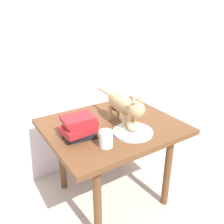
{
  "coord_description": "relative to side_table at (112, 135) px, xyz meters",
  "views": [
    {
      "loc": [
        -0.69,
        -1.07,
        1.19
      ],
      "look_at": [
        0.0,
        0.0,
        0.62
      ],
      "focal_mm": 38.5,
      "sensor_mm": 36.0,
      "label": 1
    }
  ],
  "objects": [
    {
      "name": "tv_remote",
      "position": [
        0.2,
        0.17,
        0.08
      ],
      "size": [
        0.15,
        0.05,
        0.02
      ],
      "primitive_type": "cube",
      "rotation": [
        0.0,
        0.0,
        -0.03
      ],
      "color": "black",
      "rests_on": "side_table"
    },
    {
      "name": "bread_roll",
      "position": [
        0.05,
        -0.15,
        0.11
      ],
      "size": [
        0.09,
        0.07,
        0.05
      ],
      "primitive_type": "ellipsoid",
      "rotation": [
        0.0,
        0.0,
        0.16
      ],
      "color": "#E0BC7A",
      "rests_on": "plate"
    },
    {
      "name": "candle_jar",
      "position": [
        -0.16,
        -0.19,
        0.11
      ],
      "size": [
        0.07,
        0.07,
        0.08
      ],
      "color": "silver",
      "rests_on": "side_table"
    },
    {
      "name": "cat",
      "position": [
        0.05,
        -0.05,
        0.2
      ],
      "size": [
        0.1,
        0.48,
        0.23
      ],
      "color": "tan",
      "rests_on": "side_table"
    },
    {
      "name": "book_stack",
      "position": [
        -0.23,
        -0.03,
        0.13
      ],
      "size": [
        0.19,
        0.15,
        0.12
      ],
      "color": "black",
      "rests_on": "side_table"
    },
    {
      "name": "ground_plane",
      "position": [
        0.0,
        0.0,
        -0.47
      ],
      "size": [
        6.0,
        6.0,
        0.0
      ],
      "primitive_type": "plane",
      "color": "#B2A899"
    },
    {
      "name": "back_panel",
      "position": [
        0.0,
        0.45,
        0.63
      ],
      "size": [
        4.0,
        0.04,
        2.2
      ],
      "primitive_type": "cube",
      "color": "silver",
      "rests_on": "ground"
    },
    {
      "name": "side_table",
      "position": [
        0.0,
        0.0,
        0.0
      ],
      "size": [
        0.77,
        0.66,
        0.54
      ],
      "color": "brown",
      "rests_on": "ground"
    },
    {
      "name": "plate",
      "position": [
        0.04,
        -0.15,
        0.08
      ],
      "size": [
        0.22,
        0.22,
        0.01
      ],
      "primitive_type": "cylinder",
      "color": "silver",
      "rests_on": "side_table"
    }
  ]
}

